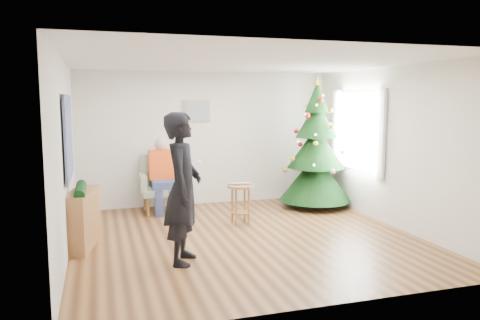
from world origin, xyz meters
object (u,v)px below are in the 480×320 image
object	(u,v)px
christmas_tree	(316,149)
console	(82,219)
armchair	(163,191)
stool	(241,204)
standing_man	(183,188)

from	to	relation	value
christmas_tree	console	size ratio (longest dim) A/B	2.48
christmas_tree	armchair	xyz separation A→B (m)	(-2.88, 0.49, -0.73)
stool	standing_man	world-z (taller)	standing_man
christmas_tree	armchair	bearing A→B (deg)	170.32
standing_man	armchair	bearing A→B (deg)	17.36
christmas_tree	standing_man	bearing A→B (deg)	-141.71
armchair	console	distance (m)	2.31
stool	standing_man	distance (m)	2.08
christmas_tree	stool	xyz separation A→B (m)	(-1.77, -0.82, -0.78)
armchair	console	bearing A→B (deg)	-125.67
christmas_tree	standing_man	world-z (taller)	christmas_tree
standing_man	console	xyz separation A→B (m)	(-1.25, 1.01, -0.55)
console	armchair	bearing A→B (deg)	65.61
christmas_tree	standing_man	distance (m)	3.83
christmas_tree	armchair	size ratio (longest dim) A/B	2.38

